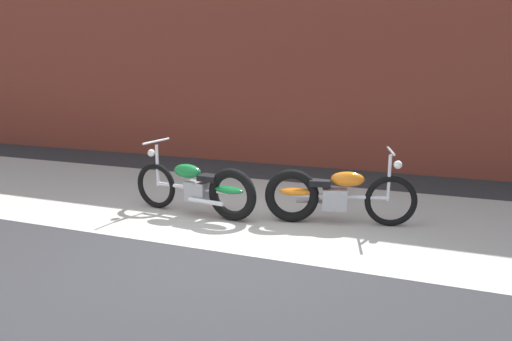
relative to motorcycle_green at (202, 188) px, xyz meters
name	(u,v)px	position (x,y,z in m)	size (l,w,h in m)	color
ground_plane	(223,252)	(0.85, -1.15, -0.40)	(80.00, 80.00, 0.00)	#2D2D30
sidewalk_slab	(273,210)	(0.85, 0.60, -0.40)	(36.00, 3.50, 0.01)	#B2ADA3
brick_building_wall	(329,51)	(0.85, 4.05, 1.98)	(36.00, 0.50, 4.75)	brown
motorcycle_green	(202,188)	(0.00, 0.00, 0.00)	(2.00, 0.60, 1.03)	black
motorcycle_orange	(329,195)	(1.74, 0.29, 0.00)	(1.98, 0.72, 1.03)	black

